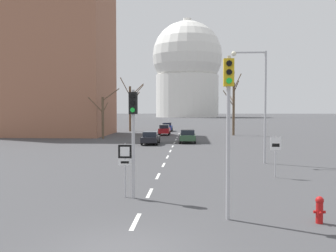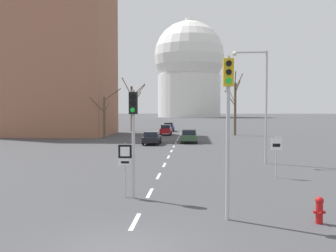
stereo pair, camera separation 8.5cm
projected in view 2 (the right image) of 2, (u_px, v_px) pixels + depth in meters
ground_plane at (120, 251)px, 10.33m from camera, size 800.00×800.00×0.00m
lane_stripe_0 at (135, 221)px, 13.04m from camera, size 0.16×2.00×0.01m
lane_stripe_1 at (150, 193)px, 17.53m from camera, size 0.16×2.00×0.01m
lane_stripe_2 at (159, 176)px, 22.02m from camera, size 0.16×2.00×0.01m
lane_stripe_3 at (164, 165)px, 26.50m from camera, size 0.16×2.00×0.01m
lane_stripe_4 at (168, 157)px, 30.99m from camera, size 0.16×2.00×0.01m
lane_stripe_5 at (171, 151)px, 35.47m from camera, size 0.16×2.00×0.01m
lane_stripe_6 at (174, 146)px, 39.96m from camera, size 0.16×2.00×0.01m
lane_stripe_7 at (176, 143)px, 44.45m from camera, size 0.16×2.00×0.01m
lane_stripe_8 at (177, 140)px, 48.93m from camera, size 0.16×2.00×0.01m
lane_stripe_9 at (179, 137)px, 53.42m from camera, size 0.16×2.00×0.01m
lane_stripe_10 at (180, 135)px, 57.90m from camera, size 0.16×2.00×0.01m
lane_stripe_11 at (181, 133)px, 62.39m from camera, size 0.16×2.00×0.01m
traffic_signal_centre_tall at (133, 123)px, 16.36m from camera, size 0.36×0.34×4.77m
traffic_signal_near_right at (228, 107)px, 13.09m from camera, size 0.36×0.34×5.78m
route_sign_post at (125, 161)px, 16.61m from camera, size 0.60×0.08×2.40m
speed_limit_sign at (276, 150)px, 21.40m from camera, size 0.60×0.08×2.40m
fire_hydrant at (319, 209)px, 12.78m from camera, size 0.40×0.34×0.93m
street_lamp_right at (260, 94)px, 27.01m from camera, size 2.54×0.36×8.14m
sedan_near_left at (152, 138)px, 42.48m from camera, size 1.87×4.59×1.46m
sedan_near_right at (169, 127)px, 68.60m from camera, size 1.88×4.26×1.61m
sedan_mid_centre at (166, 130)px, 58.26m from camera, size 1.72×4.46×1.62m
sedan_far_left at (189, 136)px, 44.47m from camera, size 1.92×4.41×1.57m
bare_tree_left_near at (104, 116)px, 50.86m from camera, size 3.97×2.79×6.86m
bare_tree_right_near at (235, 105)px, 57.36m from camera, size 2.78×6.46×9.54m
bare_tree_left_far at (132, 106)px, 68.25m from camera, size 4.03×2.34×9.74m
capitol_dome at (189, 69)px, 206.43m from camera, size 38.40×38.40×54.24m
apartment_block_left at (52, 59)px, 58.36m from camera, size 18.00×14.00×23.77m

